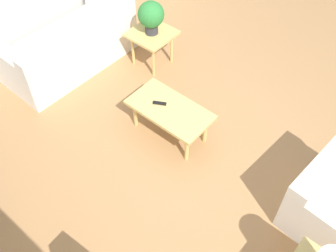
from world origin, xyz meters
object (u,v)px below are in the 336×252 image
object	(u,v)px
side_table_plant	(152,37)
potted_plant	(151,16)
armchair	(334,200)
sofa	(71,48)
coffee_table	(170,112)

from	to	relation	value
side_table_plant	potted_plant	xyz separation A→B (m)	(0.00, 0.00, 0.34)
armchair	side_table_plant	distance (m)	3.13
sofa	coffee_table	xyz separation A→B (m)	(-1.90, 0.08, 0.08)
sofa	armchair	distance (m)	3.90
armchair	side_table_plant	world-z (taller)	armchair
potted_plant	side_table_plant	bearing A→B (deg)	-90.00
sofa	side_table_plant	xyz separation A→B (m)	(-0.85, -0.78, 0.15)
potted_plant	coffee_table	bearing A→B (deg)	140.75
sofa	coffee_table	bearing A→B (deg)	88.62
potted_plant	sofa	bearing A→B (deg)	42.79
armchair	sofa	bearing A→B (deg)	96.14
side_table_plant	potted_plant	world-z (taller)	potted_plant
armchair	side_table_plant	size ratio (longest dim) A/B	1.79
armchair	coffee_table	world-z (taller)	armchair
armchair	potted_plant	xyz separation A→B (m)	(3.05, -0.65, 0.51)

